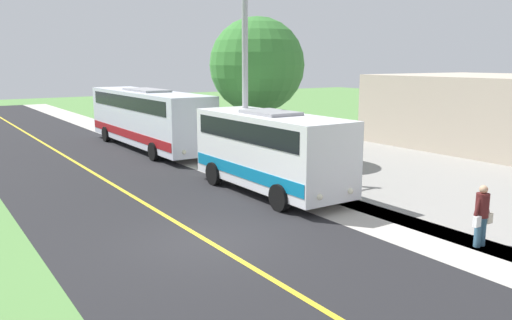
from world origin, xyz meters
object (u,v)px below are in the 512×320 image
at_px(transit_bus_rear, 147,116).
at_px(street_light_pole, 242,73).
at_px(shuttle_bus_front, 270,148).
at_px(tree_curbside, 257,65).
at_px(pedestrian_with_bags, 482,214).

height_order(transit_bus_rear, street_light_pole, street_light_pole).
bearing_deg(shuttle_bus_front, tree_curbside, -119.24).
bearing_deg(street_light_pole, pedestrian_with_bags, 94.90).
xyz_separation_m(shuttle_bus_front, transit_bus_rear, (-0.05, -11.80, 0.14)).
height_order(shuttle_bus_front, tree_curbside, tree_curbside).
height_order(transit_bus_rear, tree_curbside, tree_curbside).
distance_m(shuttle_bus_front, tree_curbside, 6.68).
bearing_deg(pedestrian_with_bags, shuttle_bus_front, -80.52).
height_order(shuttle_bus_front, pedestrian_with_bags, shuttle_bus_front).
distance_m(pedestrian_with_bags, tree_curbside, 13.55).
bearing_deg(transit_bus_rear, tree_curbside, 113.72).
height_order(shuttle_bus_front, transit_bus_rear, transit_bus_rear).
bearing_deg(tree_curbside, shuttle_bus_front, 60.76).
relative_size(shuttle_bus_front, street_light_pole, 0.92).
relative_size(street_light_pole, tree_curbside, 1.14).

